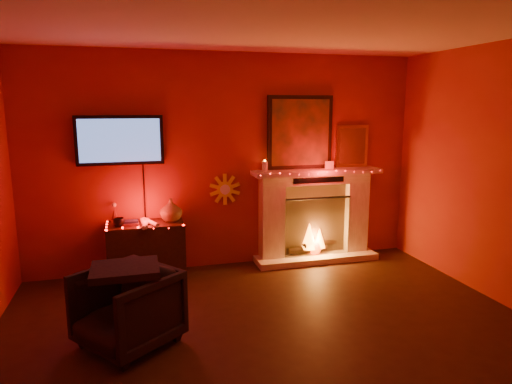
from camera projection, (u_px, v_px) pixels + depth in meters
room at (297, 201)px, 3.40m from camera, size 5.00×5.00×5.00m
fireplace at (314, 207)px, 6.08m from camera, size 1.72×0.40×2.18m
tv at (120, 141)px, 5.33m from camera, size 1.00×0.07×1.24m
sunburst_clock at (225, 189)px, 5.80m from camera, size 0.40×0.03×0.40m
console_table at (148, 247)px, 5.45m from camera, size 0.89×0.53×0.96m
armchair at (127, 308)px, 3.91m from camera, size 1.03×1.03×0.68m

